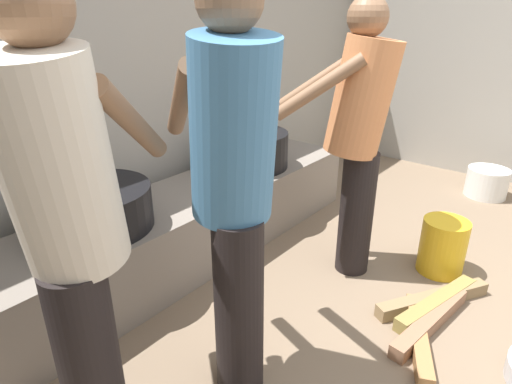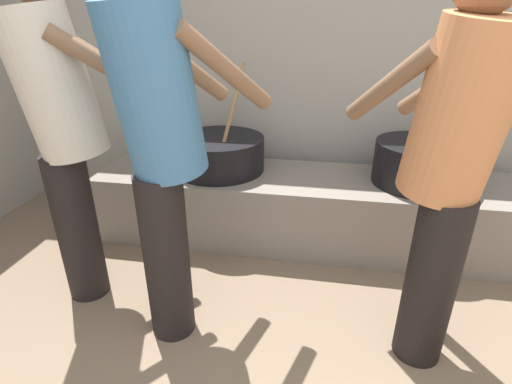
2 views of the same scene
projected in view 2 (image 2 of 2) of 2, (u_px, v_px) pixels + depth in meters
name	position (u px, v px, depth m)	size (l,w,h in m)	color
block_enclosure_rear	(357.00, 72.00, 2.61)	(5.46, 0.20, 2.05)	#9E998E
hearth_ledge	(311.00, 209.00, 2.51)	(2.76, 0.60, 0.45)	slate
cooking_pot_main	(219.00, 153.00, 2.50)	(0.59, 0.59, 0.67)	black
cooking_pot_secondary	(420.00, 163.00, 2.29)	(0.54, 0.54, 0.25)	black
cook_in_blue_shirt	(160.00, 137.00, 1.49)	(0.63, 0.74, 1.64)	black
cook_in_orange_shirt	(451.00, 159.00, 1.38)	(0.60, 0.73, 1.57)	black
cook_in_cream_shirt	(63.00, 123.00, 1.73)	(0.73, 0.64, 1.62)	black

